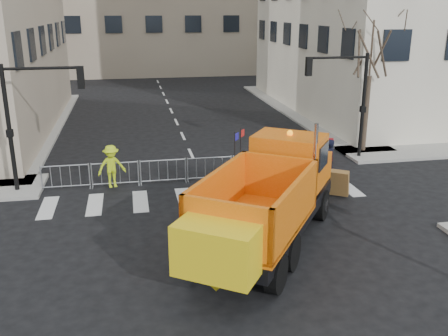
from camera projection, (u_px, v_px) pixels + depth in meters
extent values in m
plane|color=black|center=(239.00, 258.00, 15.65)|extent=(120.00, 120.00, 0.00)
cube|color=gray|center=(200.00, 173.00, 23.57)|extent=(64.00, 5.00, 0.15)
cylinder|color=black|center=(10.00, 131.00, 20.40)|extent=(0.18, 0.18, 5.40)
cylinder|color=black|center=(363.00, 107.00, 25.22)|extent=(0.18, 0.18, 5.40)
cube|color=black|center=(270.00, 217.00, 16.30)|extent=(6.21, 7.55, 0.47)
cylinder|color=black|center=(265.00, 196.00, 19.21)|extent=(0.95, 1.15, 1.15)
cylinder|color=black|center=(321.00, 205.00, 18.38)|extent=(0.95, 1.15, 1.15)
cylinder|color=black|center=(223.00, 239.00, 15.66)|extent=(0.95, 1.15, 1.15)
cylinder|color=black|center=(290.00, 252.00, 14.83)|extent=(0.95, 1.15, 1.15)
cylinder|color=black|center=(204.00, 258.00, 14.48)|extent=(0.95, 1.15, 1.15)
cylinder|color=black|center=(276.00, 273.00, 13.65)|extent=(0.95, 1.15, 1.15)
cube|color=orange|center=(298.00, 167.00, 18.99)|extent=(2.75, 2.61, 1.04)
cube|color=orange|center=(289.00, 161.00, 17.62)|extent=(2.92, 2.73, 1.88)
cylinder|color=silver|center=(315.00, 160.00, 16.41)|extent=(0.15, 0.15, 2.50)
cube|color=orange|center=(255.00, 201.00, 14.69)|extent=(4.74, 5.26, 1.72)
cube|color=yellow|center=(216.00, 251.00, 12.33)|extent=(2.31, 2.04, 1.36)
cube|color=brown|center=(308.00, 179.00, 20.86)|extent=(3.10, 2.38, 1.17)
imported|color=black|center=(328.00, 162.00, 22.04)|extent=(0.88, 0.78, 2.03)
imported|color=black|center=(320.00, 170.00, 21.29)|extent=(1.04, 0.92, 1.79)
imported|color=black|center=(326.00, 185.00, 19.76)|extent=(0.65, 1.00, 1.59)
imported|color=#BFDE1A|center=(112.00, 166.00, 21.19)|extent=(1.33, 0.97, 1.85)
cube|color=#A00C14|center=(328.00, 149.00, 25.11)|extent=(0.56, 0.53, 1.10)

